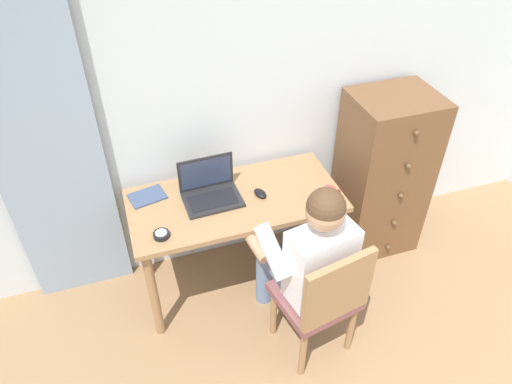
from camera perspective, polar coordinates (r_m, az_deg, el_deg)
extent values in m
cube|color=silver|center=(3.04, 3.18, 12.60)|extent=(4.80, 0.05, 2.50)
cube|color=#8EA3B7|center=(2.89, -23.84, 4.88)|extent=(0.60, 0.03, 2.27)
cube|color=#9E754C|center=(2.91, -2.49, -1.01)|extent=(1.29, 0.61, 0.03)
cylinder|color=#9E754C|center=(2.95, -12.07, -11.86)|extent=(0.06, 0.06, 0.71)
cylinder|color=#9E754C|center=(3.17, 9.25, -6.74)|extent=(0.06, 0.06, 0.71)
cylinder|color=#9E754C|center=(3.29, -13.41, -5.41)|extent=(0.06, 0.06, 0.71)
cylinder|color=#9E754C|center=(3.49, 5.75, -1.25)|extent=(0.06, 0.06, 0.71)
cube|color=brown|center=(3.44, 14.77, 2.00)|extent=(0.55, 0.45, 1.20)
sphere|color=brown|center=(3.60, 15.44, -6.36)|extent=(0.04, 0.04, 0.04)
sphere|color=brown|center=(3.44, 16.11, -3.53)|extent=(0.04, 0.04, 0.04)
sphere|color=brown|center=(3.29, 16.85, -0.43)|extent=(0.04, 0.04, 0.04)
sphere|color=brown|center=(3.14, 17.65, 2.95)|extent=(0.04, 0.04, 0.04)
sphere|color=brown|center=(3.02, 18.54, 6.64)|extent=(0.04, 0.04, 0.04)
cube|color=brown|center=(2.81, 6.99, -12.10)|extent=(0.49, 0.47, 0.05)
cube|color=#9E754C|center=(2.54, 9.75, -11.47)|extent=(0.42, 0.12, 0.42)
cylinder|color=#9E754C|center=(3.13, 7.58, -11.50)|extent=(0.04, 0.04, 0.40)
cylinder|color=#9E754C|center=(3.01, 2.12, -14.04)|extent=(0.04, 0.04, 0.40)
cylinder|color=#9E754C|center=(2.99, 11.22, -15.53)|extent=(0.04, 0.04, 0.40)
cylinder|color=#9E754C|center=(2.86, 5.59, -18.47)|extent=(0.04, 0.04, 0.40)
cylinder|color=#6B84AD|center=(2.93, 6.12, -7.94)|extent=(0.21, 0.42, 0.14)
cylinder|color=#6B84AD|center=(2.86, 3.09, -9.27)|extent=(0.21, 0.42, 0.14)
cylinder|color=#6B84AD|center=(3.21, 3.82, -8.56)|extent=(0.11, 0.11, 0.47)
cylinder|color=#6B84AD|center=(3.15, 1.00, -9.76)|extent=(0.11, 0.11, 0.47)
cube|color=white|center=(2.60, 7.66, -8.42)|extent=(0.39, 0.26, 0.46)
cylinder|color=white|center=(2.71, 10.02, -3.74)|extent=(0.14, 0.31, 0.25)
cylinder|color=white|center=(2.52, 2.00, -7.12)|extent=(0.14, 0.31, 0.25)
cylinder|color=tan|center=(2.90, 7.42, -2.94)|extent=(0.12, 0.28, 0.11)
cylinder|color=tan|center=(2.72, -0.22, -6.00)|extent=(0.12, 0.28, 0.11)
sphere|color=tan|center=(2.35, 8.26, -2.33)|extent=(0.20, 0.20, 0.20)
sphere|color=#513823|center=(2.33, 8.32, -1.78)|extent=(0.20, 0.20, 0.20)
cube|color=#232326|center=(2.88, -5.17, -0.95)|extent=(0.35, 0.25, 0.02)
cube|color=black|center=(2.87, -5.13, -0.91)|extent=(0.29, 0.16, 0.00)
cube|color=#232326|center=(2.91, -6.00, 2.33)|extent=(0.34, 0.02, 0.22)
cube|color=#2D3851|center=(2.90, -5.96, 2.27)|extent=(0.31, 0.01, 0.18)
ellipsoid|color=black|center=(2.91, 0.50, -0.15)|extent=(0.08, 0.11, 0.03)
cylinder|color=black|center=(2.70, -11.17, -5.01)|extent=(0.09, 0.09, 0.03)
cylinder|color=silver|center=(2.68, -11.21, -4.77)|extent=(0.06, 0.06, 0.00)
cube|color=#3D4C6B|center=(2.98, -12.78, -0.52)|extent=(0.24, 0.19, 0.01)
cylinder|color=#9E3D38|center=(2.88, 8.64, -0.38)|extent=(0.08, 0.08, 0.09)
torus|color=#9E3D38|center=(2.90, 9.57, -0.10)|extent=(0.06, 0.01, 0.06)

